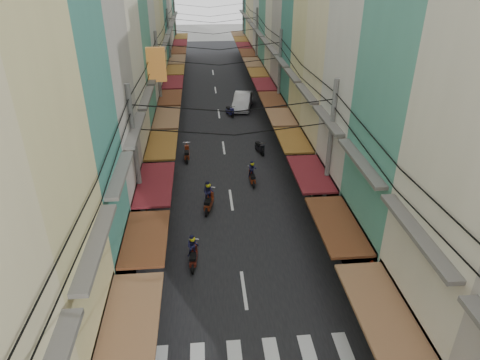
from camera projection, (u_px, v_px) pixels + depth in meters
ground at (240, 262)px, 21.04m from camera, size 160.00×160.00×0.00m
road at (220, 121)px, 38.62m from camera, size 10.00×80.00×0.02m
sidewalk_left at (147, 123)px, 38.09m from camera, size 3.00×80.00×0.06m
sidewalk_right at (291, 119)px, 39.13m from camera, size 3.00×80.00×0.06m
building_row_left at (108, 12)px, 30.38m from camera, size 7.80×67.67×23.70m
building_row_right at (326, 15)px, 31.72m from camera, size 7.80×68.98×22.59m
utility_poles at (221, 60)px, 31.15m from camera, size 10.20×66.13×8.20m
white_car at (242, 108)px, 41.87m from camera, size 5.62×3.11×1.87m
bicycle at (376, 297)px, 18.86m from camera, size 1.56×0.88×1.01m
moving_scooters at (213, 186)px, 26.79m from camera, size 6.85×23.14×1.87m
parked_scooters at (356, 295)px, 18.37m from camera, size 13.05×13.02×0.92m
pedestrians at (145, 220)px, 22.45m from camera, size 12.26×25.59×2.22m
market_umbrella at (448, 302)px, 15.60m from camera, size 2.34×2.34×2.47m
traffic_sign at (371, 277)px, 17.12m from camera, size 0.10×0.60×2.72m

